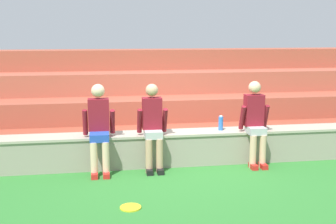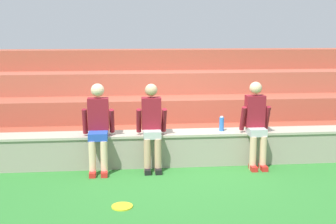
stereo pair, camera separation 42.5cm
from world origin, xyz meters
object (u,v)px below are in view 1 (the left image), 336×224
(person_left_of_center, at_px, (153,125))
(water_bottle_mid_right, at_px, (221,123))
(person_center, at_px, (255,121))
(frisbee, at_px, (131,207))
(person_far_left, at_px, (99,126))

(person_left_of_center, relative_size, water_bottle_mid_right, 5.49)
(person_center, height_order, water_bottle_mid_right, person_center)
(person_left_of_center, bearing_deg, person_center, -0.38)
(person_left_of_center, distance_m, water_bottle_mid_right, 1.23)
(frisbee, bearing_deg, water_bottle_mid_right, 46.30)
(person_far_left, xyz_separation_m, frisbee, (0.37, -1.52, -0.75))
(person_far_left, distance_m, person_left_of_center, 0.86)
(person_far_left, height_order, person_left_of_center, person_far_left)
(person_far_left, xyz_separation_m, person_center, (2.58, -0.02, -0.00))
(person_far_left, bearing_deg, person_center, -0.38)
(frisbee, bearing_deg, person_center, 34.34)
(person_center, relative_size, water_bottle_mid_right, 5.54)
(person_center, relative_size, frisbee, 5.15)
(person_left_of_center, height_order, person_center, person_center)
(frisbee, bearing_deg, person_far_left, 103.72)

